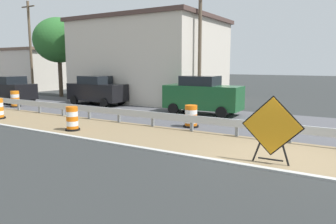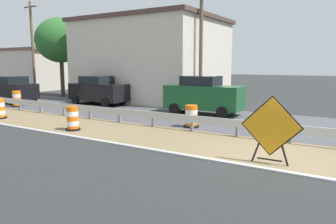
{
  "view_description": "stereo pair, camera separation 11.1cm",
  "coord_description": "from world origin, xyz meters",
  "px_view_note": "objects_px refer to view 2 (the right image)",
  "views": [
    {
      "loc": [
        -10.12,
        -2.17,
        2.92
      ],
      "look_at": [
        1.11,
        4.63,
        0.96
      ],
      "focal_mm": 34.26,
      "sensor_mm": 36.0,
      "label": 1
    },
    {
      "loc": [
        -10.06,
        -2.27,
        2.92
      ],
      "look_at": [
        1.11,
        4.63,
        0.96
      ],
      "focal_mm": 34.26,
      "sensor_mm": 36.0,
      "label": 2
    }
  ],
  "objects_px": {
    "traffic_barrel_nearest": "(191,117)",
    "car_distant_a": "(98,90)",
    "traffic_barrel_far": "(17,100)",
    "utility_pole_near": "(201,41)",
    "warning_sign_diamond": "(271,128)",
    "traffic_barrel_close": "(73,120)",
    "utility_pole_mid": "(33,47)",
    "car_trailing_near_lane": "(203,95)",
    "car_lead_far_lane": "(10,89)"
  },
  "relations": [
    {
      "from": "traffic_barrel_nearest",
      "to": "car_distant_a",
      "type": "xyz_separation_m",
      "value": [
        3.96,
        9.7,
        0.57
      ]
    },
    {
      "from": "traffic_barrel_nearest",
      "to": "traffic_barrel_far",
      "type": "xyz_separation_m",
      "value": [
        0.09,
        13.62,
        0.03
      ]
    },
    {
      "from": "utility_pole_near",
      "to": "traffic_barrel_far",
      "type": "bearing_deg",
      "value": 120.67
    },
    {
      "from": "car_distant_a",
      "to": "utility_pole_near",
      "type": "bearing_deg",
      "value": 22.38
    },
    {
      "from": "traffic_barrel_far",
      "to": "utility_pole_near",
      "type": "xyz_separation_m",
      "value": [
        6.45,
        -10.88,
        3.95
      ]
    },
    {
      "from": "warning_sign_diamond",
      "to": "traffic_barrel_close",
      "type": "xyz_separation_m",
      "value": [
        0.33,
        8.74,
        -0.59
      ]
    },
    {
      "from": "warning_sign_diamond",
      "to": "car_distant_a",
      "type": "height_order",
      "value": "car_distant_a"
    },
    {
      "from": "car_distant_a",
      "to": "traffic_barrel_close",
      "type": "bearing_deg",
      "value": -51.12
    },
    {
      "from": "traffic_barrel_nearest",
      "to": "traffic_barrel_close",
      "type": "height_order",
      "value": "traffic_barrel_close"
    },
    {
      "from": "traffic_barrel_close",
      "to": "utility_pole_mid",
      "type": "bearing_deg",
      "value": 58.48
    },
    {
      "from": "car_trailing_near_lane",
      "to": "car_lead_far_lane",
      "type": "distance_m",
      "value": 15.31
    },
    {
      "from": "traffic_barrel_close",
      "to": "car_lead_far_lane",
      "type": "relative_size",
      "value": 0.23
    },
    {
      "from": "utility_pole_near",
      "to": "traffic_barrel_close",
      "type": "bearing_deg",
      "value": 171.85
    },
    {
      "from": "utility_pole_near",
      "to": "car_trailing_near_lane",
      "type": "bearing_deg",
      "value": -150.65
    },
    {
      "from": "traffic_barrel_close",
      "to": "utility_pole_near",
      "type": "bearing_deg",
      "value": -8.15
    },
    {
      "from": "car_distant_a",
      "to": "utility_pole_near",
      "type": "distance_m",
      "value": 8.17
    },
    {
      "from": "traffic_barrel_close",
      "to": "traffic_barrel_far",
      "type": "height_order",
      "value": "traffic_barrel_far"
    },
    {
      "from": "warning_sign_diamond",
      "to": "car_trailing_near_lane",
      "type": "bearing_deg",
      "value": -144.89
    },
    {
      "from": "warning_sign_diamond",
      "to": "utility_pole_near",
      "type": "distance_m",
      "value": 13.07
    },
    {
      "from": "traffic_barrel_close",
      "to": "utility_pole_mid",
      "type": "relative_size",
      "value": 0.12
    },
    {
      "from": "warning_sign_diamond",
      "to": "utility_pole_near",
      "type": "height_order",
      "value": "utility_pole_near"
    },
    {
      "from": "car_trailing_near_lane",
      "to": "car_lead_far_lane",
      "type": "bearing_deg",
      "value": -172.02
    },
    {
      "from": "traffic_barrel_far",
      "to": "car_distant_a",
      "type": "height_order",
      "value": "car_distant_a"
    },
    {
      "from": "warning_sign_diamond",
      "to": "utility_pole_near",
      "type": "relative_size",
      "value": 0.24
    },
    {
      "from": "car_distant_a",
      "to": "traffic_barrel_far",
      "type": "bearing_deg",
      "value": -133.35
    },
    {
      "from": "utility_pole_mid",
      "to": "traffic_barrel_far",
      "type": "bearing_deg",
      "value": -132.57
    },
    {
      "from": "warning_sign_diamond",
      "to": "traffic_barrel_nearest",
      "type": "bearing_deg",
      "value": -131.53
    },
    {
      "from": "traffic_barrel_far",
      "to": "car_distant_a",
      "type": "bearing_deg",
      "value": -45.36
    },
    {
      "from": "traffic_barrel_nearest",
      "to": "car_distant_a",
      "type": "height_order",
      "value": "car_distant_a"
    },
    {
      "from": "utility_pole_mid",
      "to": "utility_pole_near",
      "type": "bearing_deg",
      "value": -91.36
    },
    {
      "from": "traffic_barrel_close",
      "to": "car_distant_a",
      "type": "bearing_deg",
      "value": 36.87
    },
    {
      "from": "warning_sign_diamond",
      "to": "car_distant_a",
      "type": "bearing_deg",
      "value": -120.56
    },
    {
      "from": "car_lead_far_lane",
      "to": "utility_pole_near",
      "type": "bearing_deg",
      "value": -160.05
    },
    {
      "from": "traffic_barrel_nearest",
      "to": "utility_pole_mid",
      "type": "relative_size",
      "value": 0.12
    },
    {
      "from": "traffic_barrel_close",
      "to": "warning_sign_diamond",
      "type": "bearing_deg",
      "value": -92.18
    },
    {
      "from": "car_distant_a",
      "to": "warning_sign_diamond",
      "type": "bearing_deg",
      "value": -26.36
    },
    {
      "from": "car_lead_far_lane",
      "to": "car_distant_a",
      "type": "distance_m",
      "value": 7.15
    },
    {
      "from": "car_lead_far_lane",
      "to": "car_distant_a",
      "type": "xyz_separation_m",
      "value": [
        2.63,
        -6.65,
        0.02
      ]
    },
    {
      "from": "traffic_barrel_far",
      "to": "car_trailing_near_lane",
      "type": "height_order",
      "value": "car_trailing_near_lane"
    },
    {
      "from": "car_trailing_near_lane",
      "to": "car_distant_a",
      "type": "distance_m",
      "value": 8.44
    },
    {
      "from": "warning_sign_diamond",
      "to": "utility_pole_mid",
      "type": "relative_size",
      "value": 0.23
    },
    {
      "from": "traffic_barrel_nearest",
      "to": "car_trailing_near_lane",
      "type": "height_order",
      "value": "car_trailing_near_lane"
    },
    {
      "from": "car_lead_far_lane",
      "to": "car_distant_a",
      "type": "bearing_deg",
      "value": -159.42
    },
    {
      "from": "traffic_barrel_close",
      "to": "utility_pole_mid",
      "type": "distance_m",
      "value": 20.3
    },
    {
      "from": "utility_pole_mid",
      "to": "car_distant_a",
      "type": "bearing_deg",
      "value": -104.81
    },
    {
      "from": "traffic_barrel_close",
      "to": "utility_pole_near",
      "type": "height_order",
      "value": "utility_pole_near"
    },
    {
      "from": "traffic_barrel_close",
      "to": "car_distant_a",
      "type": "height_order",
      "value": "car_distant_a"
    },
    {
      "from": "traffic_barrel_far",
      "to": "utility_pole_mid",
      "type": "height_order",
      "value": "utility_pole_mid"
    },
    {
      "from": "traffic_barrel_nearest",
      "to": "warning_sign_diamond",
      "type": "bearing_deg",
      "value": -129.35
    },
    {
      "from": "car_trailing_near_lane",
      "to": "car_distant_a",
      "type": "bearing_deg",
      "value": 177.9
    }
  ]
}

